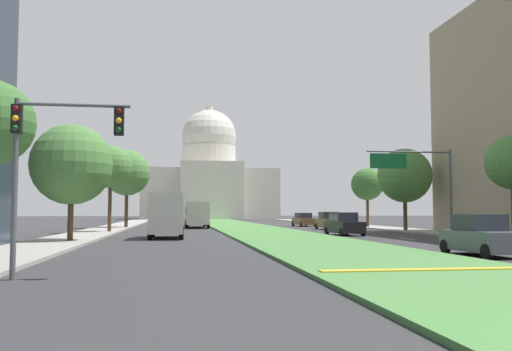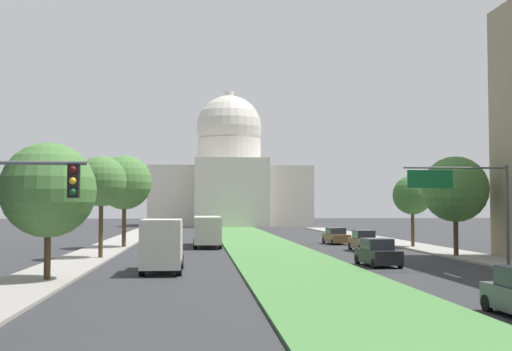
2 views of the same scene
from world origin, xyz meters
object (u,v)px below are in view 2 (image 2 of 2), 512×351
Objects in this scene: street_tree_right_far at (455,189)px; sedan_midblock at (378,253)px; capitol_building at (229,178)px; street_tree_right_distant at (412,195)px; sedan_distant at (364,241)px; overhead_guide_sign at (468,194)px; street_tree_left_mid at (48,190)px; city_bus at (207,229)px; street_tree_left_far at (101,182)px; box_truck_delivery at (163,244)px; street_tree_left_distant at (124,183)px; sedan_far_horizon at (336,236)px.

street_tree_right_far is 11.46m from sedan_midblock.
sedan_midblock is (5.58, -91.34, -8.84)m from capitol_building.
street_tree_right_distant reaches higher than sedan_distant.
overhead_guide_sign reaches higher than sedan_distant.
street_tree_right_far is (13.69, -84.58, -4.41)m from capitol_building.
street_tree_left_mid is 0.67× the size of city_bus.
street_tree_left_far is at bearing 154.09° from overhead_guide_sign.
overhead_guide_sign is 0.89× the size of street_tree_left_mid.
box_truck_delivery is at bearing 37.86° from street_tree_left_mid.
street_tree_left_far is at bearing -118.82° from city_bus.
capitol_building is at bearing 95.95° from overhead_guide_sign.
city_bus is at bearing 116.65° from sedan_midblock.
overhead_guide_sign is at bearing -84.95° from sedan_distant.
street_tree_right_distant is (0.34, 11.21, -0.28)m from street_tree_right_far.
street_tree_right_far is 10.23m from sedan_distant.
street_tree_left_far is 12.83m from street_tree_left_distant.
street_tree_left_distant is 22.70m from sedan_far_horizon.
box_truck_delivery is at bearing -168.33° from sedan_midblock.
street_tree_left_mid is at bearing -153.13° from street_tree_right_far.
street_tree_left_distant is at bearing 165.25° from sedan_distant.
capitol_building is 6.71× the size of sedan_far_horizon.
street_tree_left_far is at bearing -140.36° from sedan_far_horizon.
overhead_guide_sign is at bearing -100.34° from street_tree_right_distant.
street_tree_left_mid reaches higher than overhead_guide_sign.
street_tree_left_mid is (-14.15, -98.69, -4.87)m from capitol_building.
street_tree_right_distant is at bearing -4.13° from street_tree_left_distant.
capitol_building is at bearing 96.17° from sedan_distant.
sedan_far_horizon is at bearing 93.54° from overhead_guide_sign.
overhead_guide_sign is 11.68m from street_tree_right_far.
sedan_distant is (2.75, 14.26, 0.01)m from sedan_midblock.
street_tree_left_mid reaches higher than sedan_distant.
street_tree_left_mid is at bearing -136.14° from sedan_distant.
sedan_distant reaches higher than sedan_midblock.
box_truck_delivery is (-22.45, -20.86, -3.33)m from street_tree_right_distant.
capitol_building is 91.93m from sedan_midblock.
capitol_building is 4.14× the size of street_tree_left_far.
street_tree_right_distant reaches higher than sedan_midblock.
capitol_building reaches higher than street_tree_left_mid.
sedan_distant is at bearing -14.75° from street_tree_left_distant.
street_tree_right_distant is 1.56× the size of sedan_midblock.
street_tree_left_distant is at bearing 88.83° from street_tree_left_far.
city_bus is at bearing 83.10° from box_truck_delivery.
city_bus is (-5.41, -69.43, -7.92)m from capitol_building.
city_bus is at bearing 150.91° from sedan_distant.
street_tree_left_mid is 31.22m from street_tree_right_far.
sedan_midblock is at bearing -95.85° from sedan_far_horizon.
sedan_distant is 0.98× the size of sedan_far_horizon.
street_tree_left_far is 0.98× the size of street_tree_right_far.
street_tree_left_distant reaches higher than overhead_guide_sign.
street_tree_left_distant reaches higher than street_tree_left_mid.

